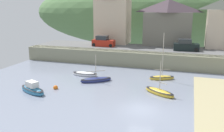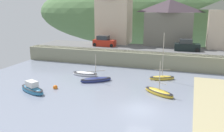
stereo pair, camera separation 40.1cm
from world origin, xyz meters
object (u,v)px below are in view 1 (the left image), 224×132
(sailboat_blue_trim, at_px, (159,92))
(parked_car_near_slipway, at_px, (103,42))
(waterfront_building_left, at_px, (113,13))
(sailboat_white_hull, at_px, (85,74))
(fishing_boat_green, at_px, (96,80))
(parked_car_by_wall, at_px, (186,46))
(sailboat_far_left, at_px, (162,77))
(motorboat_with_cabin, at_px, (32,89))
(mooring_buoy, at_px, (56,88))
(waterfront_building_centre, at_px, (168,22))

(sailboat_blue_trim, distance_m, parked_car_near_slipway, 20.40)
(waterfront_building_left, bearing_deg, sailboat_white_hull, -86.99)
(fishing_boat_green, distance_m, parked_car_by_wall, 17.71)
(sailboat_far_left, height_order, sailboat_blue_trim, sailboat_far_left)
(sailboat_blue_trim, bearing_deg, waterfront_building_left, 152.89)
(sailboat_far_left, relative_size, sailboat_white_hull, 1.69)
(motorboat_with_cabin, height_order, mooring_buoy, motorboat_with_cabin)
(sailboat_far_left, xyz_separation_m, parked_car_by_wall, (2.68, 9.98, 2.94))
(waterfront_building_centre, bearing_deg, sailboat_blue_trim, -86.42)
(motorboat_with_cabin, bearing_deg, waterfront_building_left, 108.29)
(sailboat_far_left, bearing_deg, motorboat_with_cabin, -168.79)
(fishing_boat_green, bearing_deg, parked_car_near_slipway, 70.84)
(waterfront_building_centre, xyz_separation_m, sailboat_white_hull, (-9.91, -15.96, -6.51))
(waterfront_building_centre, distance_m, mooring_buoy, 25.78)
(waterfront_building_left, relative_size, waterfront_building_centre, 1.29)
(waterfront_building_left, distance_m, motorboat_with_cabin, 25.66)
(waterfront_building_left, height_order, fishing_boat_green, waterfront_building_left)
(waterfront_building_left, distance_m, sailboat_blue_trim, 25.00)
(sailboat_white_hull, distance_m, parked_car_near_slipway, 11.91)
(waterfront_building_left, bearing_deg, motorboat_with_cabin, -94.89)
(waterfront_building_left, bearing_deg, sailboat_far_left, -51.29)
(mooring_buoy, bearing_deg, sailboat_far_left, 33.88)
(motorboat_with_cabin, height_order, sailboat_white_hull, motorboat_with_cabin)
(motorboat_with_cabin, relative_size, fishing_boat_green, 1.04)
(fishing_boat_green, distance_m, sailboat_white_hull, 3.37)
(waterfront_building_left, height_order, motorboat_with_cabin, waterfront_building_left)
(sailboat_white_hull, xyz_separation_m, mooring_buoy, (-1.03, -6.44, -0.05))
(waterfront_building_centre, relative_size, sailboat_white_hull, 2.32)
(fishing_boat_green, bearing_deg, sailboat_white_hull, 104.74)
(waterfront_building_left, bearing_deg, parked_car_by_wall, -17.49)
(motorboat_with_cabin, relative_size, mooring_buoy, 7.62)
(sailboat_far_left, relative_size, parked_car_by_wall, 1.53)
(motorboat_with_cabin, bearing_deg, waterfront_building_centre, 85.37)
(parked_car_near_slipway, bearing_deg, waterfront_building_left, 85.43)
(motorboat_with_cabin, distance_m, parked_car_by_wall, 25.86)
(sailboat_white_hull, bearing_deg, mooring_buoy, -97.68)
(waterfront_building_centre, height_order, sailboat_blue_trim, waterfront_building_centre)
(parked_car_near_slipway, bearing_deg, fishing_boat_green, -73.67)
(waterfront_building_left, height_order, parked_car_near_slipway, waterfront_building_left)
(parked_car_by_wall, bearing_deg, sailboat_white_hull, -145.17)
(sailboat_white_hull, bearing_deg, waterfront_building_centre, 59.57)
(sailboat_blue_trim, distance_m, parked_car_by_wall, 16.32)
(sailboat_far_left, bearing_deg, parked_car_near_slipway, 115.80)
(sailboat_blue_trim, distance_m, mooring_buoy, 12.37)
(waterfront_building_left, relative_size, sailboat_far_left, 1.78)
(waterfront_building_left, xyz_separation_m, sailboat_blue_trim, (12.02, -20.39, -8.03))
(sailboat_far_left, bearing_deg, waterfront_building_centre, 68.91)
(waterfront_building_left, bearing_deg, waterfront_building_centre, 0.00)
(sailboat_white_hull, distance_m, parked_car_by_wall, 17.92)
(sailboat_white_hull, bearing_deg, fishing_boat_green, -39.09)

